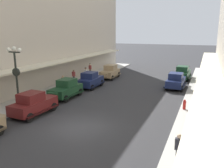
% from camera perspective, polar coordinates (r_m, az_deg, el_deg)
% --- Properties ---
extents(ground_plane, '(200.00, 200.00, 0.00)m').
position_cam_1_polar(ground_plane, '(16.63, -7.95, -10.38)').
color(ground_plane, '#2D2D30').
extents(sidewalk_right, '(3.00, 60.00, 0.15)m').
position_cam_1_polar(sidewalk_right, '(14.66, 19.22, -14.03)').
color(sidewalk_right, '#B7B5AD').
rests_on(sidewalk_right, ground).
extents(parked_car_1, '(2.17, 4.27, 1.84)m').
position_cam_1_polar(parked_car_1, '(23.62, -11.10, -1.05)').
color(parked_car_1, '#193D23').
rests_on(parked_car_1, ground).
extents(parked_car_2, '(2.31, 4.32, 1.84)m').
position_cam_1_polar(parked_car_2, '(19.54, -18.51, -4.42)').
color(parked_car_2, '#591919').
rests_on(parked_car_2, ground).
extents(parked_car_3, '(2.31, 4.32, 1.84)m').
position_cam_1_polar(parked_car_3, '(33.22, 16.73, 2.66)').
color(parked_car_3, '#193D23').
rests_on(parked_car_3, ground).
extents(parked_car_4, '(2.23, 4.29, 1.84)m').
position_cam_1_polar(parked_car_4, '(27.84, 15.21, 0.85)').
color(parked_car_4, '#19234C').
rests_on(parked_car_4, ground).
extents(parked_car_5, '(2.22, 4.29, 1.84)m').
position_cam_1_polar(parked_car_5, '(27.45, -5.24, 1.09)').
color(parked_car_5, '#19234C').
rests_on(parked_car_5, ground).
extents(parked_car_6, '(2.29, 4.31, 1.84)m').
position_cam_1_polar(parked_car_6, '(32.73, -0.49, 3.07)').
color(parked_car_6, '#997F5B').
rests_on(parked_car_6, ground).
extents(lamp_post_with_clock, '(1.42, 0.44, 5.16)m').
position_cam_1_polar(lamp_post_with_clock, '(20.51, -22.16, 1.97)').
color(lamp_post_with_clock, black).
rests_on(lamp_post_with_clock, sidewalk_left).
extents(fire_hydrant, '(0.24, 0.24, 0.82)m').
position_cam_1_polar(fire_hydrant, '(20.37, 17.13, -4.75)').
color(fire_hydrant, '#B21E19').
rests_on(fire_hydrant, sidewalk_right).
extents(pedestrian_0, '(0.36, 0.28, 1.67)m').
position_cam_1_polar(pedestrian_0, '(30.72, -6.39, 2.46)').
color(pedestrian_0, '#2D2D33').
rests_on(pedestrian_0, sidewalk_left).
extents(pedestrian_1, '(0.36, 0.24, 1.64)m').
position_cam_1_polar(pedestrian_1, '(12.05, 15.79, -15.05)').
color(pedestrian_1, slate).
rests_on(pedestrian_1, sidewalk_right).
extents(pedestrian_2, '(0.36, 0.28, 1.67)m').
position_cam_1_polar(pedestrian_2, '(26.42, 21.93, -0.12)').
color(pedestrian_2, '#2D2D33').
rests_on(pedestrian_2, sidewalk_right).
extents(pedestrian_3, '(0.36, 0.24, 1.64)m').
position_cam_1_polar(pedestrian_3, '(29.41, -9.26, 1.86)').
color(pedestrian_3, '#2D2D33').
rests_on(pedestrian_3, sidewalk_left).
extents(pedestrian_4, '(0.36, 0.28, 1.67)m').
position_cam_1_polar(pedestrian_4, '(34.50, -5.32, 3.64)').
color(pedestrian_4, '#4C4238').
rests_on(pedestrian_4, sidewalk_left).
extents(pedestrian_5, '(0.36, 0.24, 1.64)m').
position_cam_1_polar(pedestrian_5, '(26.02, -11.73, 0.32)').
color(pedestrian_5, '#4C4238').
rests_on(pedestrian_5, sidewalk_left).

